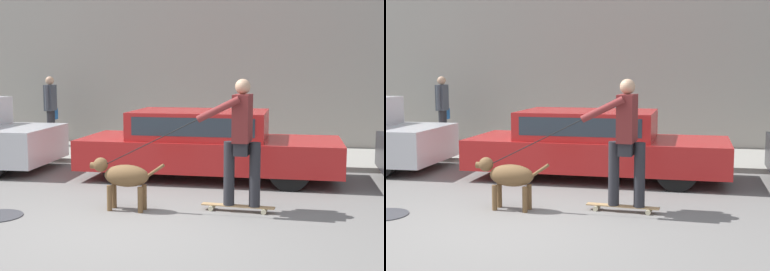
# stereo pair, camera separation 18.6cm
# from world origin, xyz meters

# --- Properties ---
(ground_plane) EXTENTS (36.00, 36.00, 0.00)m
(ground_plane) POSITION_xyz_m (0.00, 0.00, 0.00)
(ground_plane) COLOR slate
(back_wall) EXTENTS (32.00, 0.30, 4.67)m
(back_wall) POSITION_xyz_m (0.00, 7.10, 2.33)
(back_wall) COLOR #9E998E
(back_wall) RESTS_ON ground_plane
(sidewalk_curb) EXTENTS (30.00, 2.60, 0.10)m
(sidewalk_curb) POSITION_xyz_m (0.00, 5.63, 0.05)
(sidewalk_curb) COLOR gray
(sidewalk_curb) RESTS_ON ground_plane
(parked_car_1) EXTENTS (4.54, 1.74, 1.21)m
(parked_car_1) POSITION_xyz_m (0.61, 3.32, 0.60)
(parked_car_1) COLOR black
(parked_car_1) RESTS_ON ground_plane
(dog) EXTENTS (1.07, 0.34, 0.72)m
(dog) POSITION_xyz_m (-0.17, 0.94, 0.47)
(dog) COLOR brown
(dog) RESTS_ON ground_plane
(skateboarder) EXTENTS (2.39, 0.61, 1.80)m
(skateboarder) POSITION_xyz_m (1.41, 1.14, 1.02)
(skateboarder) COLOR beige
(skateboarder) RESTS_ON ground_plane
(pedestrian_with_bag) EXTENTS (0.23, 0.65, 1.67)m
(pedestrian_with_bag) POSITION_xyz_m (-3.65, 6.11, 1.03)
(pedestrian_with_bag) COLOR #28282D
(pedestrian_with_bag) RESTS_ON sidewalk_curb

